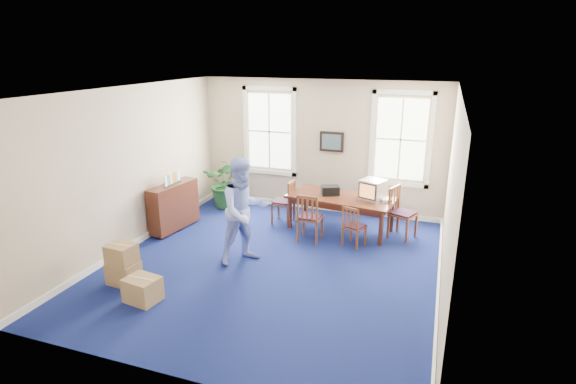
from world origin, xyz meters
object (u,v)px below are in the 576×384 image
(conference_table, at_px, (340,213))
(chair_near_left, at_px, (310,217))
(crt_tv, at_px, (373,189))
(potted_plant, at_px, (228,182))
(man, at_px, (244,211))
(credenza, at_px, (174,208))
(cardboard_boxes, at_px, (135,262))

(conference_table, xyz_separation_m, chair_near_left, (-0.47, -0.78, 0.13))
(conference_table, relative_size, crt_tv, 4.49)
(potted_plant, bearing_deg, man, -58.00)
(credenza, height_order, cardboard_boxes, credenza)
(conference_table, distance_m, chair_near_left, 0.92)
(conference_table, relative_size, chair_near_left, 2.18)
(cardboard_boxes, bearing_deg, credenza, 107.13)
(chair_near_left, xyz_separation_m, credenza, (-3.02, -0.42, -0.02))
(man, height_order, credenza, man)
(credenza, bearing_deg, man, -15.03)
(chair_near_left, height_order, potted_plant, potted_plant)
(cardboard_boxes, bearing_deg, chair_near_left, 49.62)
(conference_table, height_order, chair_near_left, chair_near_left)
(potted_plant, bearing_deg, crt_tv, -8.03)
(chair_near_left, height_order, credenza, chair_near_left)
(crt_tv, xyz_separation_m, potted_plant, (-3.71, 0.52, -0.33))
(cardboard_boxes, bearing_deg, potted_plant, 93.53)
(man, bearing_deg, chair_near_left, 5.92)
(chair_near_left, relative_size, man, 0.52)
(crt_tv, distance_m, cardboard_boxes, 4.99)
(crt_tv, relative_size, potted_plant, 0.39)
(man, bearing_deg, credenza, 106.16)
(man, xyz_separation_m, cardboard_boxes, (-1.43, -1.38, -0.63))
(conference_table, distance_m, man, 2.58)
(credenza, relative_size, potted_plant, 0.98)
(potted_plant, bearing_deg, cardboard_boxes, -86.47)
(conference_table, xyz_separation_m, man, (-1.35, -2.12, 0.62))
(conference_table, xyz_separation_m, crt_tv, (0.68, 0.05, 0.60))
(crt_tv, bearing_deg, cardboard_boxes, -112.21)
(chair_near_left, height_order, man, man)
(man, bearing_deg, conference_table, 6.82)
(chair_near_left, xyz_separation_m, man, (-0.88, -1.34, 0.48))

